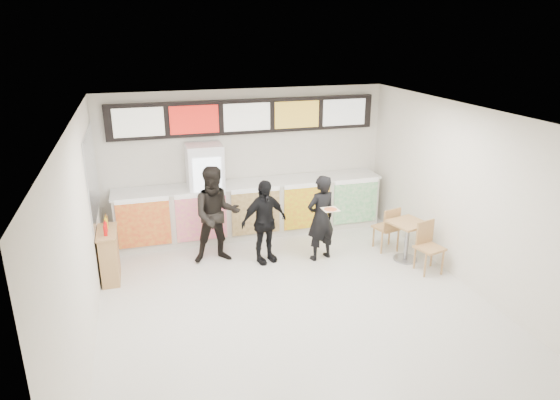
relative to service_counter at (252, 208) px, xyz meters
name	(u,v)px	position (x,y,z in m)	size (l,w,h in m)	color
floor	(297,308)	(0.00, -3.09, -0.57)	(7.00, 7.00, 0.00)	beige
ceiling	(300,117)	(0.00, -3.09, 2.43)	(7.00, 7.00, 0.00)	white
wall_back	(246,161)	(0.00, 0.41, 0.93)	(6.00, 6.00, 0.00)	silver
wall_left	(82,242)	(-3.00, -3.09, 0.93)	(7.00, 7.00, 0.00)	silver
wall_right	(473,200)	(3.00, -3.09, 0.93)	(7.00, 7.00, 0.00)	silver
service_counter	(252,208)	(0.00, 0.00, 0.00)	(5.56, 0.77, 1.14)	silver
menu_board	(246,117)	(0.00, 0.32, 1.88)	(5.50, 0.14, 0.70)	black
drinks_fridge	(206,193)	(-0.93, 0.02, 0.43)	(0.70, 0.67, 2.00)	white
mirror_panel	(92,174)	(-2.99, -0.64, 1.18)	(0.01, 2.00, 1.50)	#B2B7BF
customer_main	(321,218)	(0.96, -1.52, 0.25)	(0.60, 0.39, 1.64)	black
customer_left	(216,215)	(-0.91, -1.06, 0.34)	(0.89, 0.69, 1.83)	black
customer_mid	(264,222)	(-0.08, -1.34, 0.22)	(0.93, 0.39, 1.59)	black
pizza_slice	(330,209)	(0.96, -1.97, 0.58)	(0.36, 0.36, 0.02)	beige
cafe_table	(407,234)	(2.50, -2.03, -0.04)	(0.81, 1.61, 0.91)	tan
condiment_ledge	(109,255)	(-2.82, -1.26, -0.11)	(0.33, 0.81, 1.08)	tan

